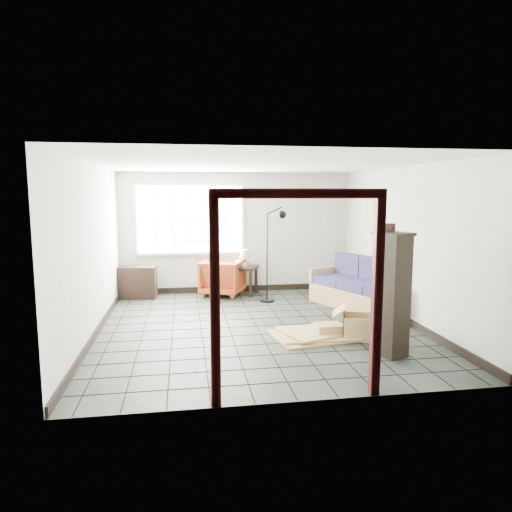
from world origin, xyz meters
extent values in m
plane|color=black|center=(0.00, 0.00, 0.00)|extent=(5.50, 5.50, 0.00)
cube|color=#ABAFA8|center=(0.00, 2.75, 1.30)|extent=(5.00, 0.02, 2.60)
cube|color=#ABAFA8|center=(0.00, -2.75, 1.30)|extent=(5.00, 0.02, 2.60)
cube|color=#ABAFA8|center=(-2.50, 0.00, 1.30)|extent=(0.02, 5.50, 2.60)
cube|color=#ABAFA8|center=(2.50, 0.00, 1.30)|extent=(0.02, 5.50, 2.60)
cube|color=white|center=(0.00, 0.00, 2.60)|extent=(5.00, 5.50, 0.02)
cube|color=black|center=(0.00, 2.73, 0.06)|extent=(4.95, 0.03, 0.12)
cube|color=black|center=(-2.48, 0.00, 0.06)|extent=(0.03, 5.45, 0.12)
cube|color=black|center=(2.48, 0.00, 0.06)|extent=(0.03, 5.45, 0.12)
cube|color=silver|center=(-1.00, 2.71, 1.60)|extent=(2.32, 0.06, 1.52)
cube|color=white|center=(-1.00, 2.67, 1.60)|extent=(2.20, 0.02, 1.40)
cube|color=#370C0D|center=(-0.85, -2.70, 1.05)|extent=(0.10, 0.08, 2.10)
cube|color=#370C0D|center=(0.85, -2.70, 1.05)|extent=(0.10, 0.08, 2.10)
cube|color=#370C0D|center=(0.00, -2.70, 2.15)|extent=(1.80, 0.08, 0.10)
cube|color=olive|center=(2.15, 0.80, 0.18)|extent=(1.58, 2.18, 0.37)
cube|color=olive|center=(2.58, -0.15, 0.32)|extent=(0.76, 0.39, 0.65)
cube|color=olive|center=(1.72, 1.75, 0.32)|extent=(0.76, 0.39, 0.65)
cube|color=olive|center=(2.48, 0.95, 0.56)|extent=(0.92, 1.88, 0.71)
cube|color=#1A1D41|center=(2.41, 0.18, 0.45)|extent=(0.93, 0.89, 0.16)
cube|color=#1A1D41|center=(2.68, 0.31, 0.69)|extent=(0.40, 0.65, 0.53)
cube|color=#1A1D41|center=(2.13, 0.79, 0.45)|extent=(0.93, 0.89, 0.16)
cube|color=#1A1D41|center=(2.40, 0.91, 0.69)|extent=(0.40, 0.65, 0.53)
cube|color=#1A1D41|center=(1.85, 1.40, 0.45)|extent=(0.93, 0.89, 0.16)
cube|color=#1A1D41|center=(2.12, 1.52, 0.69)|extent=(0.40, 0.65, 0.53)
imported|color=#9A4216|center=(-0.34, 2.40, 0.42)|extent=(1.05, 1.02, 0.84)
cube|color=black|center=(0.10, 2.40, 0.58)|extent=(0.74, 0.74, 0.07)
cube|color=black|center=(-0.20, 2.29, 0.28)|extent=(0.07, 0.07, 0.56)
cube|color=black|center=(0.21, 2.11, 0.28)|extent=(0.07, 0.07, 0.56)
cube|color=black|center=(-0.02, 2.69, 0.28)|extent=(0.07, 0.07, 0.56)
cube|color=black|center=(0.39, 2.51, 0.28)|extent=(0.07, 0.07, 0.56)
cylinder|color=black|center=(0.13, 2.39, 0.68)|extent=(0.11, 0.11, 0.12)
cylinder|color=black|center=(0.13, 2.39, 0.78)|extent=(0.03, 0.03, 0.09)
cone|color=beige|center=(0.13, 2.39, 0.88)|extent=(0.29, 0.29, 0.18)
cube|color=silver|center=(0.07, 2.48, 0.66)|extent=(0.35, 0.31, 0.10)
cylinder|color=black|center=(-0.05, 2.53, 0.66)|extent=(0.04, 0.06, 0.06)
cylinder|color=black|center=(0.48, 1.69, 0.02)|extent=(0.32, 0.32, 0.03)
cylinder|color=black|center=(0.48, 1.69, 0.90)|extent=(0.03, 0.03, 1.75)
cylinder|color=black|center=(0.62, 1.65, 1.82)|extent=(0.30, 0.06, 0.16)
sphere|color=black|center=(0.76, 1.61, 1.74)|extent=(0.17, 0.17, 0.16)
cube|color=black|center=(-2.15, 2.40, 0.33)|extent=(0.88, 0.43, 0.66)
cube|color=black|center=(-2.15, 2.40, 0.34)|extent=(0.82, 0.37, 0.03)
cube|color=black|center=(1.55, -1.59, 0.82)|extent=(0.42, 0.49, 1.63)
cube|color=black|center=(1.55, -1.59, 1.63)|extent=(0.47, 0.54, 0.04)
cylinder|color=black|center=(1.52, -1.52, 1.71)|extent=(0.16, 0.16, 0.11)
cube|color=#A2794E|center=(1.45, -0.86, 0.01)|extent=(0.63, 0.57, 0.02)
cube|color=black|center=(1.21, -0.77, 0.18)|extent=(0.16, 0.40, 0.35)
cube|color=#A2794E|center=(1.70, -0.94, 0.18)|extent=(0.16, 0.40, 0.35)
cube|color=#A2794E|center=(1.38, -1.05, 0.18)|extent=(0.50, 0.19, 0.35)
cube|color=#A2794E|center=(1.52, -0.66, 0.18)|extent=(0.50, 0.19, 0.35)
cube|color=#A2794E|center=(1.14, -0.75, 0.42)|extent=(0.32, 0.46, 0.14)
cube|color=#A2794E|center=(1.77, -0.97, 0.42)|extent=(0.32, 0.46, 0.14)
cube|color=#A2794E|center=(0.82, -0.65, 0.01)|extent=(1.45, 1.14, 0.03)
cube|color=#A2794E|center=(0.82, -0.65, 0.04)|extent=(1.17, 0.88, 0.03)
cube|color=#A2794E|center=(0.82, -0.65, 0.07)|extent=(1.16, 0.99, 0.03)
cube|color=#A2794E|center=(0.99, -0.69, 0.14)|extent=(0.39, 0.31, 0.11)
camera|label=1|loc=(-1.14, -7.12, 2.15)|focal=32.00mm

